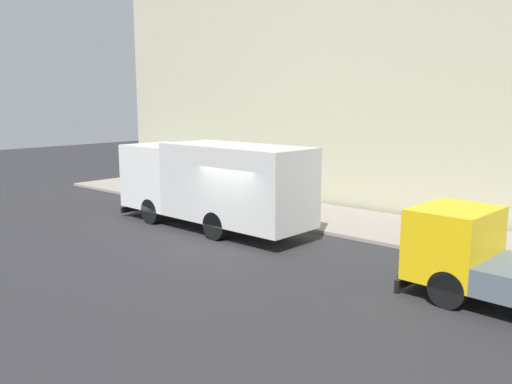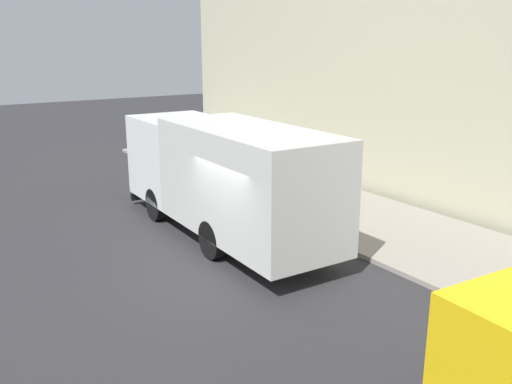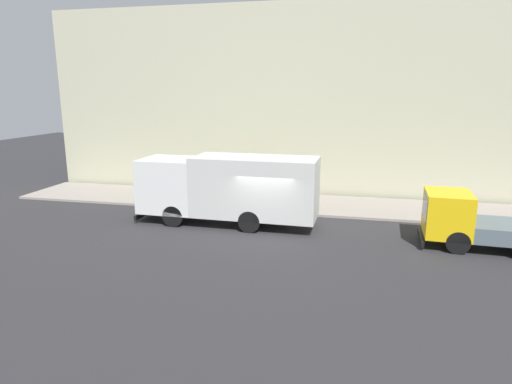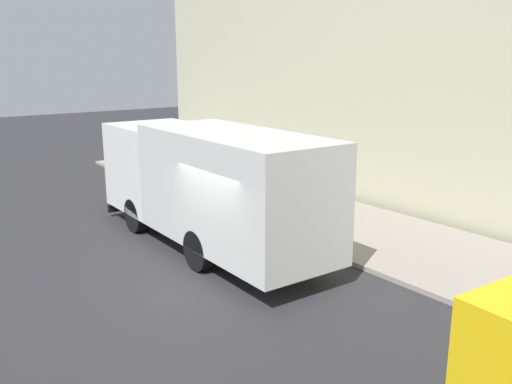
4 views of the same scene
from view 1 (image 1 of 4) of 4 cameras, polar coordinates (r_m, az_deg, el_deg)
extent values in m
plane|color=#2B2A2D|center=(17.71, -2.72, -5.51)|extent=(80.00, 80.00, 0.00)
cube|color=gray|center=(21.58, 6.74, -2.60)|extent=(4.26, 30.00, 0.12)
cube|color=#BEBC9B|center=(23.32, 10.73, 11.50)|extent=(0.50, 30.00, 10.86)
cube|color=silver|center=(21.55, -9.93, 1.77)|extent=(2.41, 2.68, 2.46)
cube|color=black|center=(22.54, -11.96, 2.81)|extent=(1.97, 0.11, 1.38)
cube|color=silver|center=(18.49, -2.14, 0.92)|extent=(2.48, 5.62, 2.67)
cube|color=black|center=(22.87, -11.93, -1.52)|extent=(2.25, 0.17, 0.24)
cylinder|color=black|center=(20.74, -11.17, -2.04)|extent=(0.32, 0.98, 0.97)
cylinder|color=black|center=(21.98, -6.89, -1.25)|extent=(0.32, 0.98, 0.97)
cylinder|color=black|center=(18.05, -4.39, -3.64)|extent=(0.32, 0.98, 0.97)
cylinder|color=black|center=(19.47, 0.00, -2.62)|extent=(0.32, 0.98, 0.97)
cube|color=yellow|center=(13.71, 20.50, -5.10)|extent=(2.25, 1.80, 1.71)
cube|color=black|center=(14.00, 17.48, -3.76)|extent=(1.81, 0.17, 0.96)
cube|color=black|center=(14.37, 16.94, -8.60)|extent=(2.07, 0.24, 0.24)
cylinder|color=black|center=(13.01, 19.94, -9.79)|extent=(0.35, 0.90, 0.88)
cylinder|color=black|center=(14.65, 23.01, -7.79)|extent=(0.35, 0.90, 0.88)
cylinder|color=brown|center=(24.89, -4.47, 0.28)|extent=(0.41, 0.41, 0.89)
cylinder|color=#548E4D|center=(24.78, -4.49, 1.93)|extent=(0.55, 0.55, 0.56)
sphere|color=#8E6143|center=(24.73, -4.51, 2.85)|extent=(0.24, 0.24, 0.24)
cylinder|color=brown|center=(25.44, -8.59, 0.36)|extent=(0.38, 0.38, 0.85)
cylinder|color=tan|center=(25.33, -8.63, 1.97)|extent=(0.50, 0.50, 0.61)
sphere|color=#8B664A|center=(25.28, -8.66, 2.89)|extent=(0.21, 0.21, 0.21)
cylinder|color=black|center=(24.48, -4.89, 0.13)|extent=(0.35, 0.35, 0.90)
cylinder|color=#365390|center=(24.37, -4.92, 1.84)|extent=(0.46, 0.46, 0.58)
sphere|color=brown|center=(24.32, -4.93, 2.75)|extent=(0.20, 0.20, 0.20)
cone|color=orange|center=(24.55, -7.47, -0.30)|extent=(0.39, 0.39, 0.56)
cylinder|color=#4C5156|center=(20.35, 2.16, 0.23)|extent=(0.08, 0.08, 2.34)
cube|color=blue|center=(20.23, 2.13, 2.81)|extent=(0.44, 0.03, 0.36)
camera|label=2|loc=(6.36, 28.54, 13.12)|focal=38.46mm
camera|label=3|loc=(9.94, -83.24, 8.89)|focal=30.60mm
camera|label=4|loc=(6.52, 21.86, 10.45)|focal=38.21mm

